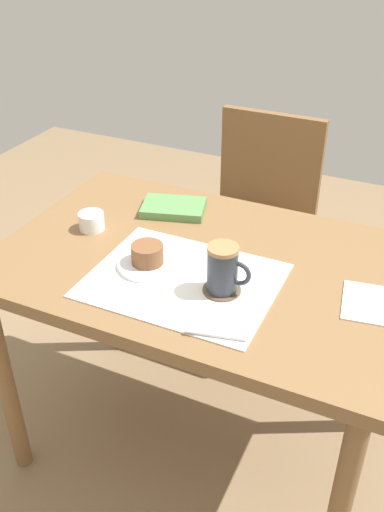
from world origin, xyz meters
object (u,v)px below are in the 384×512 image
at_px(dining_table, 202,287).
at_px(pastry_plate, 148,264).
at_px(pastry, 147,254).
at_px(small_book, 174,208).
at_px(wooden_chair, 256,220).
at_px(coffee_mug, 224,269).
at_px(sugar_bowl, 92,221).

relative_size(dining_table, pastry_plate, 6.93).
distance_m(pastry, small_book, 0.30).
bearing_deg(pastry_plate, wooden_chair, 87.67).
bearing_deg(wooden_chair, pastry_plate, 88.07).
height_order(dining_table, wooden_chair, wooden_chair).
bearing_deg(dining_table, coffee_mug, -47.55).
xyz_separation_m(wooden_chair, pastry, (-0.03, -0.77, 0.29)).
relative_size(sugar_bowl, small_book, 0.39).
bearing_deg(dining_table, pastry_plate, -137.76).
bearing_deg(small_book, dining_table, -63.98).
height_order(dining_table, small_book, small_book).
bearing_deg(pastry, wooden_chair, 87.67).
distance_m(dining_table, pastry, 0.19).
bearing_deg(pastry_plate, coffee_mug, -4.95).
bearing_deg(coffee_mug, sugar_bowl, 164.62).
distance_m(coffee_mug, small_book, 0.42).
distance_m(wooden_chair, coffee_mug, 0.86).
xyz_separation_m(dining_table, sugar_bowl, (-0.34, 0.01, 0.12)).
height_order(dining_table, pastry_plate, pastry_plate).
bearing_deg(sugar_bowl, wooden_chair, 68.31).
bearing_deg(pastry, coffee_mug, -4.95).
height_order(dining_table, coffee_mug, coffee_mug).
distance_m(wooden_chair, pastry, 0.82).
relative_size(dining_table, coffee_mug, 9.02).
xyz_separation_m(dining_table, wooden_chair, (-0.07, 0.67, -0.16)).
xyz_separation_m(dining_table, small_book, (-0.18, 0.20, 0.10)).
bearing_deg(wooden_chair, coffee_mug, 103.17).
relative_size(pastry_plate, small_book, 0.84).
bearing_deg(pastry, sugar_bowl, 156.04).
relative_size(wooden_chair, coffee_mug, 7.22).
xyz_separation_m(pastry_plate, small_book, (-0.07, 0.29, 0.00)).
bearing_deg(pastry_plate, small_book, 104.16).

